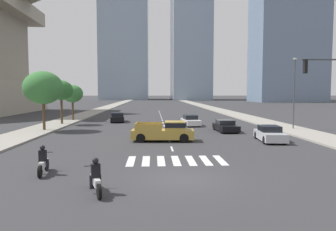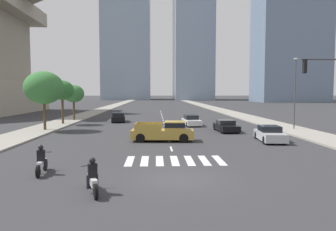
# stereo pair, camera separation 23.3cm
# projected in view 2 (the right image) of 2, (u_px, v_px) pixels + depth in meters

# --- Properties ---
(ground_plane) EXTENTS (800.00, 800.00, 0.00)m
(ground_plane) POSITION_uv_depth(u_px,v_px,m) (180.00, 179.00, 15.00)
(ground_plane) COLOR #333335
(sidewalk_east) EXTENTS (4.00, 260.00, 0.15)m
(sidewalk_east) POSITION_uv_depth(u_px,v_px,m) (259.00, 121.00, 45.43)
(sidewalk_east) COLOR gray
(sidewalk_east) RESTS_ON ground
(sidewalk_west) EXTENTS (4.00, 260.00, 0.15)m
(sidewalk_west) POSITION_uv_depth(u_px,v_px,m) (66.00, 121.00, 44.34)
(sidewalk_west) COLOR gray
(sidewalk_west) RESTS_ON ground
(crosswalk_near) EXTENTS (5.85, 2.85, 0.01)m
(crosswalk_near) POSITION_uv_depth(u_px,v_px,m) (175.00, 161.00, 19.05)
(crosswalk_near) COLOR silver
(crosswalk_near) RESTS_ON ground
(lane_divider_center) EXTENTS (0.14, 50.00, 0.01)m
(lane_divider_center) POSITION_uv_depth(u_px,v_px,m) (163.00, 120.00, 46.95)
(lane_divider_center) COLOR silver
(lane_divider_center) RESTS_ON ground
(motorcycle_lead) EXTENTS (0.70, 2.13, 1.49)m
(motorcycle_lead) POSITION_uv_depth(u_px,v_px,m) (42.00, 162.00, 15.93)
(motorcycle_lead) COLOR black
(motorcycle_lead) RESTS_ON ground
(motorcycle_trailing) EXTENTS (1.02, 2.15, 1.49)m
(motorcycle_trailing) POSITION_uv_depth(u_px,v_px,m) (92.00, 179.00, 12.87)
(motorcycle_trailing) COLOR black
(motorcycle_trailing) RESTS_ON ground
(pickup_truck) EXTENTS (5.31, 2.24, 1.67)m
(pickup_truck) POSITION_uv_depth(u_px,v_px,m) (165.00, 132.00, 26.67)
(pickup_truck) COLOR #B28E38
(pickup_truck) RESTS_ON ground
(sedan_black_0) EXTENTS (2.04, 4.42, 1.21)m
(sedan_black_0) POSITION_uv_depth(u_px,v_px,m) (226.00, 126.00, 33.23)
(sedan_black_0) COLOR black
(sedan_black_0) RESTS_ON ground
(sedan_white_1) EXTENTS (2.14, 4.53, 1.30)m
(sedan_white_1) POSITION_uv_depth(u_px,v_px,m) (191.00, 121.00, 39.18)
(sedan_white_1) COLOR silver
(sedan_white_1) RESTS_ON ground
(sedan_black_2) EXTENTS (2.21, 4.52, 1.30)m
(sedan_black_2) POSITION_uv_depth(u_px,v_px,m) (118.00, 118.00, 44.15)
(sedan_black_2) COLOR black
(sedan_black_2) RESTS_ON ground
(sedan_silver_3) EXTENTS (2.19, 4.47, 1.30)m
(sedan_silver_3) POSITION_uv_depth(u_px,v_px,m) (270.00, 134.00, 26.53)
(sedan_silver_3) COLOR #B7BABF
(sedan_silver_3) RESTS_ON ground
(street_lamp_east) EXTENTS (0.50, 0.24, 7.67)m
(street_lamp_east) POSITION_uv_depth(u_px,v_px,m) (295.00, 88.00, 34.31)
(street_lamp_east) COLOR #3F3F42
(street_lamp_east) RESTS_ON sidewalk_east
(street_tree_nearest) EXTENTS (4.08, 4.08, 6.19)m
(street_tree_nearest) POSITION_uv_depth(u_px,v_px,m) (44.00, 88.00, 33.37)
(street_tree_nearest) COLOR #4C3823
(street_tree_nearest) RESTS_ON sidewalk_west
(street_tree_second) EXTENTS (2.92, 2.92, 5.47)m
(street_tree_second) POSITION_uv_depth(u_px,v_px,m) (62.00, 90.00, 39.94)
(street_tree_second) COLOR #4C3823
(street_tree_second) RESTS_ON sidewalk_west
(street_tree_third) EXTENTS (2.97, 2.97, 5.05)m
(street_tree_third) POSITION_uv_depth(u_px,v_px,m) (74.00, 94.00, 45.53)
(street_tree_third) COLOR #4C3823
(street_tree_third) RESTS_ON sidewalk_west
(office_tower_left_skyline) EXTENTS (27.32, 29.19, 104.53)m
(office_tower_left_skyline) POSITION_uv_depth(u_px,v_px,m) (127.00, 18.00, 185.32)
(office_tower_left_skyline) COLOR #8C9EB2
(office_tower_left_skyline) RESTS_ON ground
(office_tower_center_skyline) EXTENTS (20.52, 29.07, 103.66)m
(office_tower_center_skyline) POSITION_uv_depth(u_px,v_px,m) (193.00, 16.00, 173.93)
(office_tower_center_skyline) COLOR #8C9EB2
(office_tower_center_skyline) RESTS_ON ground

